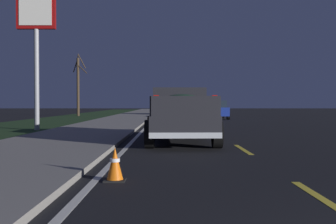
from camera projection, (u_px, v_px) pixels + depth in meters
ground at (198, 122)px, 28.81m from camera, size 144.00×144.00×0.00m
sidewalk_shoulder at (119, 121)px, 28.82m from camera, size 108.00×4.00×0.12m
grass_verge at (50, 121)px, 28.83m from camera, size 108.00×6.00×0.01m
lane_markings at (164, 120)px, 31.33m from camera, size 108.77×3.54×0.01m
pickup_truck at (180, 113)px, 13.59m from camera, size 5.48×2.38×1.87m
sedan_blue at (215, 110)px, 33.52m from camera, size 4.44×2.10×1.54m
sedan_silver at (173, 108)px, 43.22m from camera, size 4.43×2.08×1.54m
gas_price_sign at (36, 20)px, 19.58m from camera, size 0.27×1.90×7.17m
bare_tree_far at (78, 84)px, 41.24m from camera, size 1.38×1.67×6.45m
traffic_cone_near at (115, 164)px, 6.81m from camera, size 0.36×0.36×0.58m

